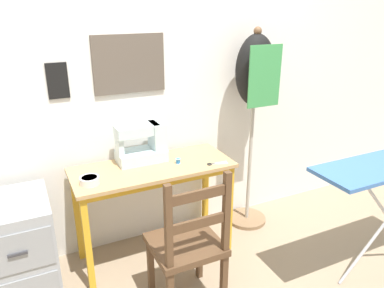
{
  "coord_description": "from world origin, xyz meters",
  "views": [
    {
      "loc": [
        -0.76,
        -1.97,
        1.74
      ],
      "look_at": [
        0.28,
        0.2,
        0.83
      ],
      "focal_mm": 35.0,
      "sensor_mm": 36.0,
      "label": 1
    }
  ],
  "objects": [
    {
      "name": "thread_spool_near_machine",
      "position": [
        0.17,
        0.19,
        0.72
      ],
      "size": [
        0.04,
        0.04,
        0.04
      ],
      "color": "#2875C1",
      "rests_on": "sewing_table"
    },
    {
      "name": "fabric_bowl",
      "position": [
        -0.44,
        0.14,
        0.73
      ],
      "size": [
        0.12,
        0.12,
        0.05
      ],
      "color": "silver",
      "rests_on": "sewing_table"
    },
    {
      "name": "sewing_machine",
      "position": [
        -0.02,
        0.34,
        0.83
      ],
      "size": [
        0.35,
        0.19,
        0.29
      ],
      "color": "silver",
      "rests_on": "sewing_table"
    },
    {
      "name": "scissors",
      "position": [
        0.39,
        0.07,
        0.71
      ],
      "size": [
        0.15,
        0.06,
        0.01
      ],
      "color": "silver",
      "rests_on": "sewing_table"
    },
    {
      "name": "wall_back",
      "position": [
        -0.0,
        0.52,
        1.28
      ],
      "size": [
        10.0,
        0.07,
        2.55
      ],
      "color": "silver",
      "rests_on": "ground_plane"
    },
    {
      "name": "filing_cabinet",
      "position": [
        -0.88,
        0.17,
        0.34
      ],
      "size": [
        0.4,
        0.5,
        0.67
      ],
      "color": "#93999E",
      "rests_on": "ground_plane"
    },
    {
      "name": "sewing_table",
      "position": [
        0.0,
        0.21,
        0.61
      ],
      "size": [
        1.09,
        0.45,
        0.71
      ],
      "color": "tan",
      "rests_on": "ground_plane"
    },
    {
      "name": "dress_form",
      "position": [
        0.85,
        0.31,
        1.17
      ],
      "size": [
        0.32,
        0.32,
        1.58
      ],
      "color": "#846647",
      "rests_on": "ground_plane"
    },
    {
      "name": "wooden_chair",
      "position": [
        0.0,
        -0.33,
        0.43
      ],
      "size": [
        0.4,
        0.38,
        0.92
      ],
      "color": "#513823",
      "rests_on": "ground_plane"
    },
    {
      "name": "ground_plane",
      "position": [
        0.0,
        0.0,
        0.0
      ],
      "size": [
        14.0,
        14.0,
        0.0
      ],
      "primitive_type": "plane",
      "color": "gray"
    }
  ]
}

